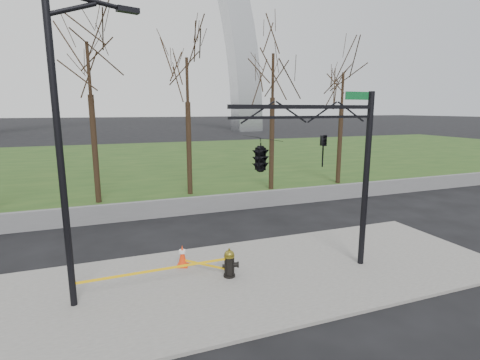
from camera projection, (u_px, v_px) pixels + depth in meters
name	position (u px, v px, depth m)	size (l,w,h in m)	color
ground	(244.00, 280.00, 11.81)	(500.00, 500.00, 0.00)	black
sidewalk	(244.00, 278.00, 11.80)	(18.00, 6.00, 0.10)	slate
grass_strip	(143.00, 160.00, 39.34)	(120.00, 40.00, 0.06)	#204017
guardrail	(189.00, 206.00, 19.07)	(60.00, 0.30, 0.90)	#59595B
tree_row	(92.00, 120.00, 20.36)	(37.13, 4.00, 9.64)	black
fire_hydrant	(230.00, 264.00, 11.75)	(0.60, 0.39, 0.95)	black
traffic_cone	(182.00, 256.00, 12.54)	(0.51, 0.51, 0.76)	#EE350C
street_light	(68.00, 138.00, 9.38)	(2.33, 0.84, 8.21)	black
traffic_signal_mast	(283.00, 153.00, 10.79)	(5.10, 2.51, 6.00)	black
caution_tape	(172.00, 268.00, 11.23)	(4.61, 1.45, 0.48)	#F4B70C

